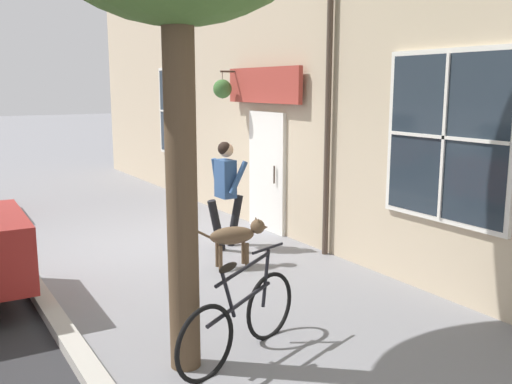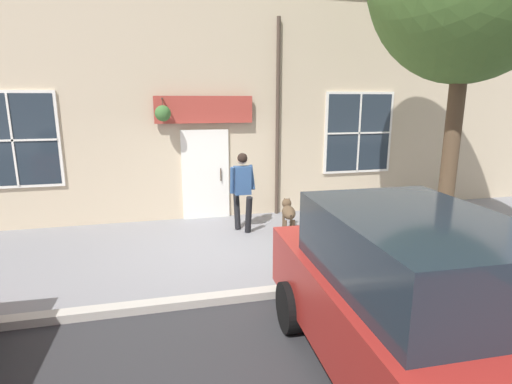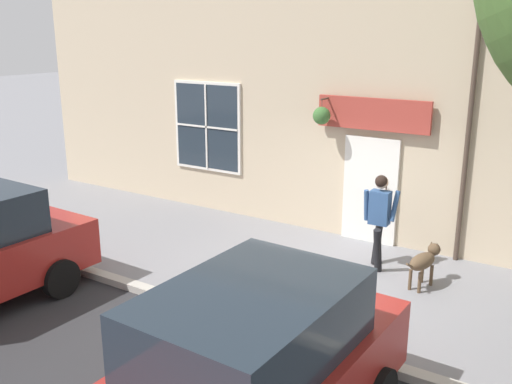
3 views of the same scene
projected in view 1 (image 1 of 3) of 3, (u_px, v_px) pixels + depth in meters
The scene contains 5 objects.
ground_plane at pixel (153, 247), 9.11m from camera, with size 90.00×90.00×0.00m, color gray.
storefront_facade at pixel (276, 81), 9.82m from camera, with size 0.95×18.00×5.26m.
pedestrian_walking at pixel (226, 185), 8.90m from camera, with size 0.72×0.55×1.70m.
dog_on_leash at pixel (236, 235), 8.07m from camera, with size 1.05×0.40×0.69m.
leaning_bicycle at pixel (240, 318), 5.37m from camera, with size 1.63×0.70×1.00m.
Camera 1 is at (3.16, 8.37, 2.53)m, focal length 40.00 mm.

